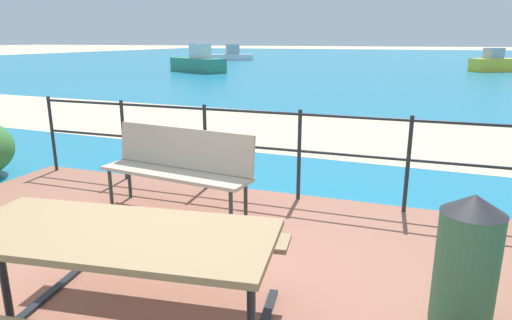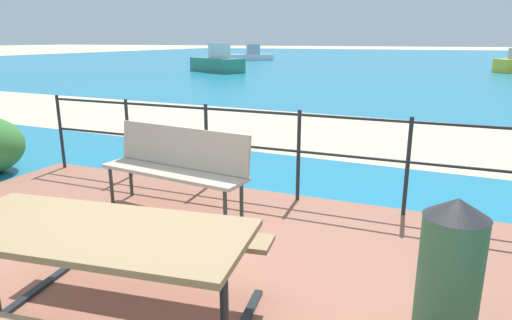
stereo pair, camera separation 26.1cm
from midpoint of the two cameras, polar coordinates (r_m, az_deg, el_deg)
ground_plane at (r=3.52m, az=-14.99°, el=-17.48°), size 240.00×240.00×0.00m
patio_paving at (r=3.50m, az=-15.02°, el=-17.06°), size 6.40×5.20×0.06m
sea_water at (r=42.39m, az=20.29°, el=11.78°), size 90.00×90.00×0.01m
beach_strip at (r=9.36m, az=10.35°, el=3.49°), size 54.13×6.59×0.01m
picnic_table at (r=2.79m, az=-17.31°, el=-11.38°), size 2.01×1.74×0.75m
park_bench at (r=4.82m, az=-8.58°, el=-0.23°), size 1.74×0.64×0.90m
railing_fence at (r=5.24m, az=0.74°, el=2.52°), size 5.94×0.04×1.05m
trash_bin at (r=3.14m, az=25.87°, el=-12.08°), size 0.39×0.39×0.89m
boat_near at (r=26.67m, az=-4.86°, el=12.28°), size 4.29×2.93×1.64m
boat_far at (r=40.93m, az=-0.66°, el=13.18°), size 4.19×3.35×1.41m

